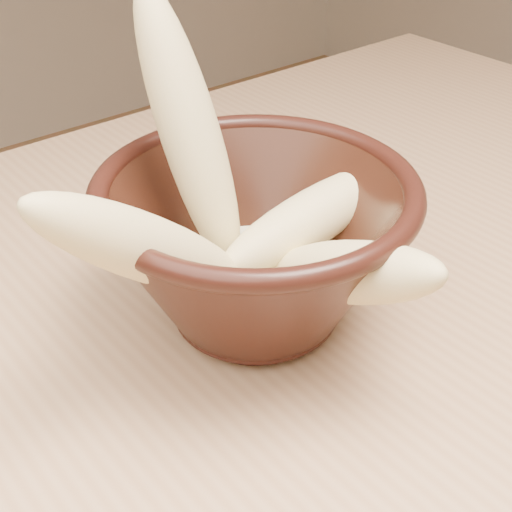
% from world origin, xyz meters
% --- Properties ---
extents(table, '(1.20, 0.80, 0.75)m').
position_xyz_m(table, '(0.00, 0.00, 0.67)').
color(table, tan).
rests_on(table, ground).
extents(bowl, '(0.22, 0.22, 0.12)m').
position_xyz_m(bowl, '(-0.04, 0.00, 0.82)').
color(bowl, black).
rests_on(bowl, table).
extents(milk_puddle, '(0.13, 0.13, 0.02)m').
position_xyz_m(milk_puddle, '(-0.04, 0.00, 0.79)').
color(milk_puddle, beige).
rests_on(milk_puddle, bowl).
extents(banana_upright, '(0.06, 0.12, 0.21)m').
position_xyz_m(banana_upright, '(-0.05, 0.05, 0.89)').
color(banana_upright, '#DBC981').
rests_on(banana_upright, bowl).
extents(banana_left, '(0.17, 0.05, 0.15)m').
position_xyz_m(banana_left, '(-0.12, -0.00, 0.86)').
color(banana_left, '#DBC981').
rests_on(banana_left, bowl).
extents(banana_across, '(0.18, 0.05, 0.06)m').
position_xyz_m(banana_across, '(0.02, -0.00, 0.83)').
color(banana_across, '#DBC981').
rests_on(banana_across, bowl).
extents(banana_front, '(0.05, 0.16, 0.11)m').
position_xyz_m(banana_front, '(-0.02, -0.07, 0.83)').
color(banana_front, '#DBC981').
rests_on(banana_front, bowl).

